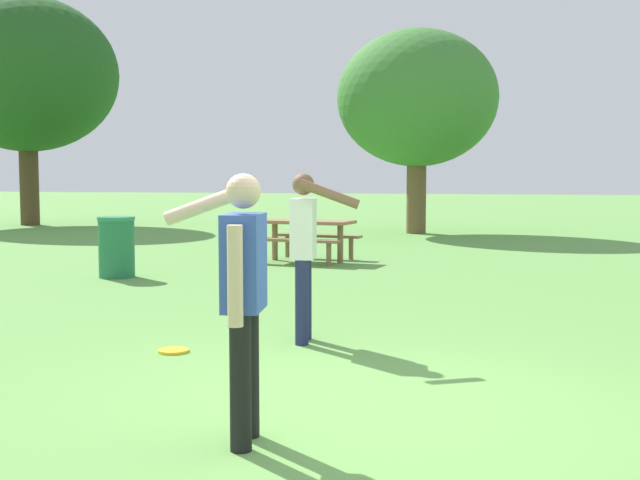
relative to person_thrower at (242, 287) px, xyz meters
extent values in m
plane|color=#609947|center=(0.58, 0.78, -0.96)|extent=(120.00, 120.00, 0.00)
cylinder|color=black|center=(0.03, -0.13, -0.55)|extent=(0.13, 0.13, 0.82)
cylinder|color=black|center=(0.00, 0.13, -0.55)|extent=(0.13, 0.13, 0.82)
cube|color=#3856B7|center=(0.01, 0.00, 0.15)|extent=(0.26, 0.40, 0.58)
sphere|color=beige|center=(0.01, 0.00, 0.57)|extent=(0.21, 0.21, 0.21)
cylinder|color=beige|center=(0.04, -0.26, 0.10)|extent=(0.09, 0.09, 0.58)
cylinder|color=beige|center=(-0.29, 0.23, 0.49)|extent=(0.58, 0.15, 0.28)
cylinder|color=#1E234C|center=(-0.32, 3.10, -0.55)|extent=(0.13, 0.13, 0.82)
cylinder|color=#1E234C|center=(-0.29, 2.84, -0.55)|extent=(0.13, 0.13, 0.82)
cube|color=white|center=(-0.31, 2.97, 0.15)|extent=(0.26, 0.40, 0.58)
sphere|color=brown|center=(-0.31, 2.97, 0.57)|extent=(0.21, 0.21, 0.21)
cylinder|color=brown|center=(-0.34, 3.23, 0.10)|extent=(0.09, 0.09, 0.58)
cylinder|color=brown|center=(-0.01, 2.74, 0.49)|extent=(0.58, 0.15, 0.28)
cylinder|color=yellow|center=(-1.38, 2.29, -0.95)|extent=(0.28, 0.28, 0.03)
cube|color=olive|center=(-1.88, 10.04, -0.22)|extent=(1.81, 1.05, 0.06)
cube|color=olive|center=(-1.98, 9.47, -0.52)|extent=(1.72, 0.56, 0.05)
cube|color=olive|center=(-1.77, 10.61, -0.52)|extent=(1.72, 0.56, 0.05)
cylinder|color=olive|center=(-2.53, 10.16, -0.61)|extent=(0.11, 0.11, 0.71)
cylinder|color=olive|center=(-2.63, 9.59, -0.75)|extent=(0.09, 0.09, 0.41)
cylinder|color=olive|center=(-2.42, 10.73, -0.75)|extent=(0.09, 0.09, 0.41)
cylinder|color=olive|center=(-1.22, 9.92, -0.61)|extent=(0.11, 0.11, 0.71)
cylinder|color=olive|center=(-1.33, 9.35, -0.75)|extent=(0.09, 0.09, 0.41)
cylinder|color=olive|center=(-1.12, 10.49, -0.75)|extent=(0.09, 0.09, 0.41)
cylinder|color=#237047|center=(-4.31, 7.17, -0.51)|extent=(0.56, 0.56, 0.90)
cylinder|color=#2E8657|center=(-4.31, 7.17, -0.03)|extent=(0.59, 0.59, 0.06)
cylinder|color=#4C3823|center=(-12.86, 18.64, 0.63)|extent=(0.59, 0.59, 3.18)
ellipsoid|color=#21511E|center=(-12.86, 18.64, 3.79)|extent=(5.70, 5.70, 4.84)
cylinder|color=brown|center=(-0.52, 17.58, 0.28)|extent=(0.53, 0.53, 2.48)
ellipsoid|color=#3D7A33|center=(-0.52, 17.58, 2.71)|extent=(4.35, 4.35, 3.70)
camera|label=1|loc=(1.45, -4.61, 0.68)|focal=45.42mm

